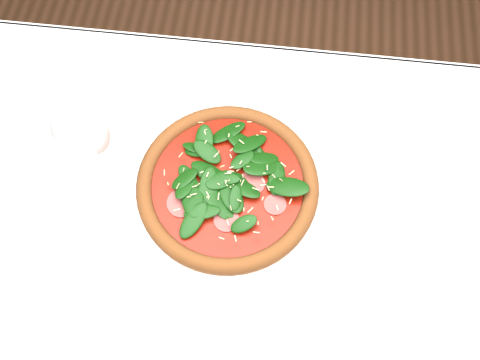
# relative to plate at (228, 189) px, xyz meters

# --- Properties ---
(ground) EXTENTS (6.00, 6.00, 0.00)m
(ground) POSITION_rel_plate_xyz_m (0.07, -0.08, -0.76)
(ground) COLOR brown
(ground) RESTS_ON ground
(dining_table) EXTENTS (1.21, 0.81, 0.75)m
(dining_table) POSITION_rel_plate_xyz_m (0.07, -0.08, -0.11)
(dining_table) COLOR white
(dining_table) RESTS_ON ground
(plate) EXTENTS (0.36, 0.36, 0.02)m
(plate) POSITION_rel_plate_xyz_m (0.00, 0.00, 0.00)
(plate) COLOR white
(plate) RESTS_ON dining_table
(pizza) EXTENTS (0.37, 0.37, 0.04)m
(pizza) POSITION_rel_plate_xyz_m (-0.00, 0.00, 0.02)
(pizza) COLOR brown
(pizza) RESTS_ON plate
(wine_glass) EXTENTS (0.09, 0.09, 0.22)m
(wine_glass) POSITION_rel_plate_xyz_m (-0.22, 0.00, 0.14)
(wine_glass) COLOR silver
(wine_glass) RESTS_ON dining_table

